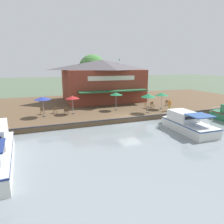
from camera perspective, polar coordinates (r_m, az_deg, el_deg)
ground_plane at (r=23.97m, az=5.13°, el=-3.17°), size 220.00×220.00×0.00m
quay_deck at (r=33.87m, az=-2.96°, el=2.18°), size 22.00×56.00×0.60m
quay_edge_fender at (r=23.89m, az=5.06°, el=-1.61°), size 0.20×50.40×0.10m
waterfront_restaurant at (r=36.18m, az=-2.83°, el=9.15°), size 12.00×13.55×7.50m
patio_umbrella_mid_patio_right at (r=25.42m, az=-19.21°, el=3.72°), size 1.98×1.98×2.50m
patio_umbrella_mid_patio_left at (r=26.05m, az=-11.25°, el=4.12°), size 1.75×1.75×2.37m
patio_umbrella_back_row at (r=26.49m, az=10.38°, el=4.67°), size 1.97×1.97×2.60m
patio_umbrella_by_entrance at (r=27.71m, az=1.17°, el=5.19°), size 1.77×1.77×2.50m
patio_umbrella_far_corner at (r=29.38m, az=14.06°, el=4.97°), size 1.91×1.91×2.38m
cafe_chair_back_row_seat at (r=27.08m, az=-15.88°, el=0.62°), size 0.58×0.58×0.85m
cafe_chair_facing_river at (r=27.05m, az=-19.32°, el=0.36°), size 0.54×0.54×0.85m
cafe_chair_under_first_umbrella at (r=30.40m, az=11.39°, el=2.18°), size 0.50×0.50×0.85m
cafe_chair_beside_entrance at (r=29.65m, az=9.84°, el=1.97°), size 0.60×0.60×0.85m
cafe_chair_mid_patio at (r=32.36m, az=15.48°, el=2.61°), size 0.45×0.45×0.85m
cafe_chair_far_corner_seat at (r=26.22m, az=-13.02°, el=0.38°), size 0.55×0.55×0.85m
person_at_quay_edge at (r=28.45m, az=16.16°, el=2.33°), size 0.47×0.47×1.66m
motorboat_fourth_along at (r=22.43m, az=19.93°, el=-2.90°), size 7.02×2.77×2.06m
tree_upstream_bank at (r=38.75m, az=-5.80°, el=12.09°), size 5.41×5.16×8.19m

